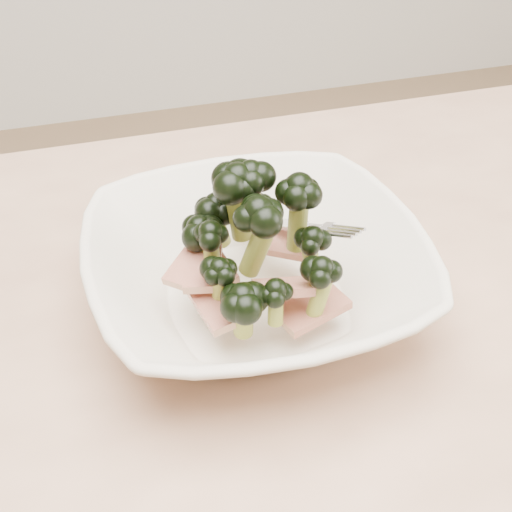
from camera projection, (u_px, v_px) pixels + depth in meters
name	position (u px, v px, depth m)	size (l,w,h in m)	color
dining_table	(194.00, 471.00, 0.58)	(1.20, 0.80, 0.75)	tan
broccoli_dish	(256.00, 267.00, 0.57)	(0.28, 0.28, 0.13)	beige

